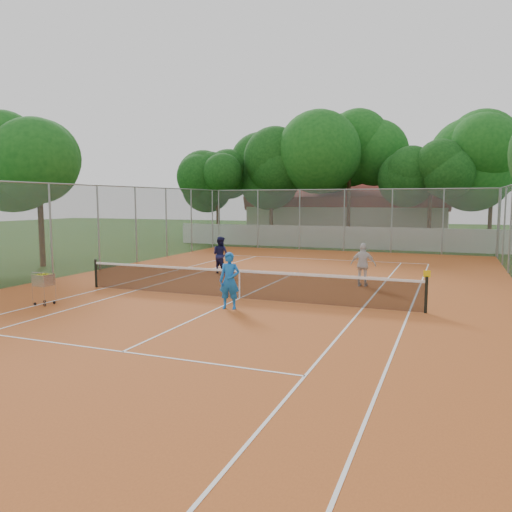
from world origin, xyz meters
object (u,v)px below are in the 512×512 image
at_px(clubhouse, 349,213).
at_px(player_near, 230,281).
at_px(tennis_net, 240,284).
at_px(player_far_left, 221,255).
at_px(player_far_right, 363,265).
at_px(ball_hopper, 44,288).

distance_m(clubhouse, player_near, 30.69).
height_order(tennis_net, player_far_left, player_far_left).
xyz_separation_m(clubhouse, player_near, (2.35, -30.57, -1.32)).
height_order(player_far_left, player_far_right, player_far_right).
bearing_deg(clubhouse, ball_hopper, -95.85).
relative_size(tennis_net, ball_hopper, 11.07).
bearing_deg(tennis_net, ball_hopper, -148.67).
bearing_deg(ball_hopper, player_far_right, 53.16).
relative_size(tennis_net, player_far_left, 7.17).
xyz_separation_m(tennis_net, player_far_right, (3.44, 3.95, 0.34)).
bearing_deg(player_far_right, ball_hopper, 41.12).
distance_m(clubhouse, player_far_right, 25.67).
distance_m(player_near, ball_hopper, 5.90).
distance_m(player_far_left, ball_hopper, 8.60).
relative_size(clubhouse, player_far_right, 9.86).
bearing_deg(player_far_right, tennis_net, 50.66).
bearing_deg(player_near, player_far_right, 51.02).
bearing_deg(ball_hopper, player_near, 30.11).
distance_m(player_far_left, player_far_right, 6.69).
xyz_separation_m(clubhouse, player_far_right, (5.44, -25.05, -1.35)).
bearing_deg(player_near, tennis_net, 92.97).
xyz_separation_m(player_far_left, ball_hopper, (-2.15, -8.32, -0.29)).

